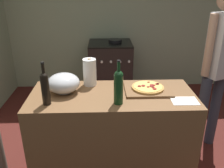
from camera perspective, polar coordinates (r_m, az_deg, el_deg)
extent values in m
cube|color=#511E19|center=(3.22, 2.04, -10.39)|extent=(4.16, 3.37, 0.02)
cube|color=#99A889|center=(4.14, 0.87, 16.73)|extent=(4.16, 0.10, 2.60)
cube|color=brown|center=(2.28, 0.09, -12.47)|extent=(1.41, 0.61, 0.88)
cube|color=brown|center=(2.13, 8.45, -1.28)|extent=(0.40, 0.32, 0.02)
cylinder|color=tan|center=(2.13, 8.48, -0.82)|extent=(0.28, 0.28, 0.02)
cylinder|color=#EAC660|center=(2.12, 8.50, -0.54)|extent=(0.25, 0.25, 0.00)
cylinder|color=maroon|center=(2.10, 8.57, -0.69)|extent=(0.02, 0.02, 0.01)
cylinder|color=maroon|center=(2.12, 9.39, -0.56)|extent=(0.04, 0.04, 0.01)
cylinder|color=maroon|center=(2.17, 10.69, 0.01)|extent=(0.03, 0.03, 0.01)
cylinder|color=maroon|center=(2.10, 6.52, -0.52)|extent=(0.03, 0.03, 0.01)
cylinder|color=maroon|center=(2.07, 10.05, -1.15)|extent=(0.04, 0.04, 0.01)
cylinder|color=maroon|center=(2.18, 10.83, 0.05)|extent=(0.02, 0.02, 0.01)
cylinder|color=maroon|center=(2.15, 9.35, -0.21)|extent=(0.03, 0.03, 0.01)
cylinder|color=maroon|center=(2.10, 9.75, -0.74)|extent=(0.02, 0.02, 0.01)
cylinder|color=maroon|center=(2.12, 7.44, -0.40)|extent=(0.03, 0.03, 0.01)
cylinder|color=maroon|center=(2.20, 8.65, 0.43)|extent=(0.02, 0.02, 0.01)
cylinder|color=maroon|center=(2.14, 9.90, -0.29)|extent=(0.03, 0.03, 0.01)
cylinder|color=#B2B2B7|center=(2.12, -11.27, -1.79)|extent=(0.12, 0.12, 0.01)
ellipsoid|color=silver|center=(2.09, -11.45, 0.23)|extent=(0.28, 0.28, 0.17)
cylinder|color=white|center=(2.20, -5.32, 2.81)|extent=(0.12, 0.12, 0.25)
cylinder|color=#997551|center=(2.20, -5.32, 2.86)|extent=(0.03, 0.03, 0.25)
cylinder|color=#143819|center=(1.85, 1.54, -1.35)|extent=(0.07, 0.07, 0.24)
sphere|color=#143819|center=(1.80, 1.57, 2.06)|extent=(0.07, 0.07, 0.07)
cylinder|color=#143819|center=(1.78, 1.60, 4.00)|extent=(0.02, 0.02, 0.09)
cylinder|color=black|center=(1.77, 1.61, 5.49)|extent=(0.03, 0.03, 0.01)
cylinder|color=black|center=(1.91, -15.48, -1.53)|extent=(0.06, 0.06, 0.23)
sphere|color=black|center=(1.87, -15.85, 1.66)|extent=(0.06, 0.06, 0.06)
cylinder|color=black|center=(1.84, -16.05, 3.45)|extent=(0.02, 0.02, 0.09)
cylinder|color=black|center=(1.83, -16.22, 4.88)|extent=(0.03, 0.03, 0.01)
cube|color=white|center=(2.02, 16.82, -3.85)|extent=(0.21, 0.15, 0.00)
cube|color=black|center=(3.94, -0.41, 3.40)|extent=(0.67, 0.61, 0.86)
cube|color=black|center=(3.81, -0.43, 9.65)|extent=(0.67, 0.61, 0.02)
cylinder|color=silver|center=(3.56, -4.62, 5.24)|extent=(0.04, 0.02, 0.04)
cylinder|color=silver|center=(3.56, -2.44, 5.28)|extent=(0.04, 0.02, 0.04)
cylinder|color=silver|center=(3.56, -0.27, 5.31)|extent=(0.04, 0.02, 0.04)
cylinder|color=silver|center=(3.57, 1.91, 5.33)|extent=(0.04, 0.02, 0.04)
cylinder|color=silver|center=(3.58, 4.07, 5.34)|extent=(0.04, 0.02, 0.04)
cylinder|color=black|center=(3.85, 0.76, 10.24)|extent=(0.21, 0.21, 0.04)
cylinder|color=#383D4C|center=(2.96, 23.11, -5.76)|extent=(0.11, 0.11, 0.85)
cylinder|color=#383D4C|center=(2.84, 20.49, -6.64)|extent=(0.11, 0.11, 0.85)
cube|color=silver|center=(2.64, 24.24, 8.16)|extent=(0.25, 0.26, 0.64)
cylinder|color=tan|center=(2.53, 22.14, 8.31)|extent=(0.08, 0.08, 0.61)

